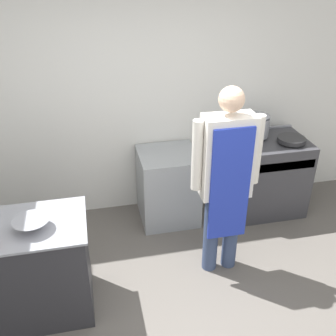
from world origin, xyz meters
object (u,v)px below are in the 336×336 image
Objects in this scene: person_cook at (226,175)px; stock_pot at (256,125)px; fridge_unit at (168,186)px; mixing_bowl at (32,224)px; saute_pan at (291,139)px; stove at (268,175)px.

stock_pot is at bearing 54.38° from person_cook.
mixing_bowl reaches higher than fridge_unit.
person_cook is 1.62m from mixing_bowl.
saute_pan is (1.34, -0.16, 0.52)m from fridge_unit.
stove is 3.00× the size of saute_pan.
person_cook is at bearing -71.40° from fridge_unit.
mixing_bowl is (-2.48, -1.10, 0.48)m from stove.
fridge_unit is at bearing -176.21° from stock_pot.
person_cook reaches higher than stock_pot.
fridge_unit is at bearing 108.60° from person_cook.
fridge_unit is 2.80× the size of stock_pot.
stove is at bearing -2.42° from fridge_unit.
mixing_bowl is 2.61m from stock_pot.
mixing_bowl is 2.81m from saute_pan.
person_cook reaches higher than saute_pan.
stock_pot reaches higher than saute_pan.
person_cook reaches higher than stove.
person_cook is 6.21× the size of stock_pot.
stove is 0.63m from stock_pot.
stock_pot is (1.01, 0.07, 0.63)m from fridge_unit.
fridge_unit is 1.44m from saute_pan.
saute_pan is at bearing -37.01° from stove.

